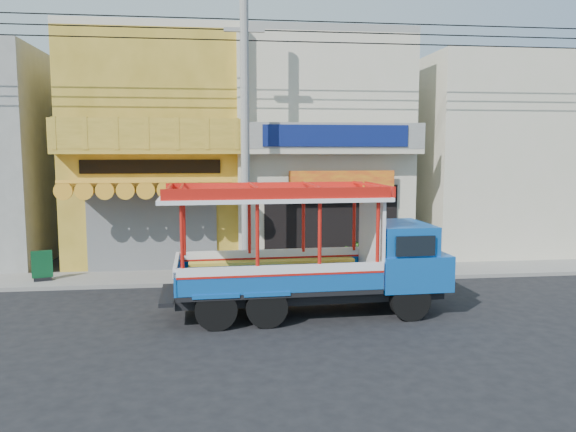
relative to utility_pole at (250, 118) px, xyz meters
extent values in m
plane|color=black|center=(0.85, -3.30, -5.03)|extent=(90.00, 90.00, 0.00)
cube|color=slate|center=(0.85, 0.70, -4.97)|extent=(30.00, 2.00, 0.12)
cube|color=#A38524|center=(-3.15, 4.70, -1.03)|extent=(6.00, 6.00, 8.00)
cube|color=#595B5E|center=(-3.15, 1.68, -3.63)|extent=(4.20, 0.10, 2.60)
cube|color=orange|center=(-3.15, 0.95, -1.98)|extent=(5.20, 1.50, 0.31)
cube|color=#A38524|center=(-3.15, 1.35, -0.98)|extent=(6.00, 0.70, 0.18)
cube|color=#A38524|center=(-3.15, 1.05, -0.43)|extent=(6.00, 0.12, 0.95)
cube|color=black|center=(-3.15, 1.67, -1.48)|extent=(4.50, 0.04, 0.45)
cube|color=beige|center=(-3.15, 4.70, 3.09)|extent=(6.00, 6.00, 0.24)
cube|color=beige|center=(2.85, 4.70, -1.03)|extent=(6.00, 6.00, 8.00)
cube|color=black|center=(2.85, 1.68, -3.53)|extent=(4.60, 0.12, 2.80)
cube|color=#F5AA19|center=(3.15, 1.40, -2.13)|extent=(3.60, 0.05, 1.00)
cube|color=beige|center=(2.85, 1.35, -0.98)|extent=(6.00, 0.70, 0.18)
cube|color=gray|center=(2.85, 1.05, -0.48)|extent=(6.00, 0.12, 0.85)
cube|color=navy|center=(2.85, 0.98, -0.48)|extent=(4.80, 0.06, 0.70)
cube|color=gray|center=(2.85, 4.70, 3.09)|extent=(6.00, 6.00, 0.24)
cube|color=beige|center=(-0.15, 1.55, -1.03)|extent=(0.35, 0.30, 8.00)
cube|color=beige|center=(9.85, 4.70, -1.23)|extent=(6.00, 6.00, 7.60)
cylinder|color=gray|center=(-0.15, 0.00, -0.53)|extent=(0.26, 0.26, 9.00)
cube|color=gray|center=(-0.15, 0.00, 2.57)|extent=(1.20, 0.12, 0.12)
cylinder|color=black|center=(0.85, 0.00, 2.27)|extent=(28.00, 0.04, 0.04)
cylinder|color=black|center=(0.85, 0.00, 2.57)|extent=(28.00, 0.04, 0.04)
cylinder|color=black|center=(0.85, 0.00, 2.87)|extent=(28.00, 0.04, 0.04)
cylinder|color=black|center=(3.58, -4.35, -4.55)|extent=(0.98, 0.31, 0.97)
cylinder|color=black|center=(3.51, -2.52, -4.55)|extent=(0.98, 0.31, 0.97)
cylinder|color=black|center=(0.10, -4.48, -4.55)|extent=(0.98, 0.31, 0.97)
cylinder|color=black|center=(0.03, -2.65, -4.55)|extent=(0.98, 0.31, 0.97)
cylinder|color=black|center=(-1.06, -4.53, -4.55)|extent=(0.98, 0.31, 0.97)
cylinder|color=black|center=(-1.12, -2.69, -4.55)|extent=(0.98, 0.31, 0.97)
cube|color=black|center=(1.23, -3.52, -4.45)|extent=(6.55, 1.84, 0.27)
cube|color=blue|center=(3.74, -3.43, -3.92)|extent=(1.82, 2.19, 0.87)
cube|color=blue|center=(3.59, -3.43, -3.15)|extent=(1.43, 2.01, 0.72)
cube|color=black|center=(4.27, -3.41, -3.20)|extent=(0.12, 1.70, 0.53)
cube|color=black|center=(0.43, -3.55, -4.26)|extent=(4.86, 2.30, 0.12)
cube|color=blue|center=(0.47, -4.57, -3.92)|extent=(4.78, 0.26, 0.58)
cube|color=white|center=(0.47, -4.57, -3.66)|extent=(4.78, 0.27, 0.21)
cube|color=blue|center=(0.39, -2.53, -3.92)|extent=(4.78, 0.26, 0.58)
cube|color=white|center=(0.39, -2.53, -3.66)|extent=(4.78, 0.27, 0.21)
cylinder|color=red|center=(-1.78, -4.64, -2.86)|extent=(0.09, 0.09, 1.55)
cylinder|color=red|center=(-1.85, -2.63, -2.86)|extent=(0.09, 0.09, 1.55)
cube|color=white|center=(2.84, -3.46, -3.17)|extent=(0.15, 1.96, 2.17)
cube|color=white|center=(0.33, -3.55, -2.08)|extent=(5.45, 2.57, 0.10)
cube|color=red|center=(0.33, -3.55, -1.91)|extent=(5.25, 2.46, 0.25)
cube|color=black|center=(-6.34, 0.53, -4.87)|extent=(0.57, 0.42, 0.09)
cube|color=#0C4421|center=(-6.34, 0.53, -4.40)|extent=(0.60, 0.26, 0.83)
imported|color=#2B631C|center=(3.30, 0.52, -4.38)|extent=(1.15, 1.06, 1.07)
imported|color=#2B631C|center=(5.12, 0.44, -4.35)|extent=(0.74, 0.78, 1.12)
imported|color=#2B631C|center=(3.61, 0.67, -4.40)|extent=(0.79, 0.79, 1.03)
camera|label=1|loc=(-0.95, -17.05, -0.95)|focal=35.00mm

